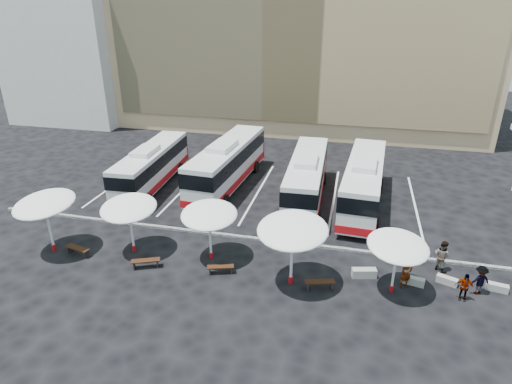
% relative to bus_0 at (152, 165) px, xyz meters
% --- Properties ---
extents(ground, '(120.00, 120.00, 0.00)m').
position_rel_bus_0_xyz_m(ground, '(8.72, -7.19, -1.79)').
color(ground, black).
rests_on(ground, ground).
extents(sandstone_building, '(42.00, 18.25, 29.60)m').
position_rel_bus_0_xyz_m(sandstone_building, '(8.72, 24.68, 10.84)').
color(sandstone_building, tan).
rests_on(sandstone_building, ground).
extents(apartment_block, '(14.00, 14.00, 18.00)m').
position_rel_bus_0_xyz_m(apartment_block, '(-19.28, 20.81, 7.21)').
color(apartment_block, silver).
rests_on(apartment_block, ground).
extents(curb_divider, '(34.00, 0.25, 0.15)m').
position_rel_bus_0_xyz_m(curb_divider, '(8.72, -6.69, -1.71)').
color(curb_divider, black).
rests_on(curb_divider, ground).
extents(bay_lines, '(24.15, 12.00, 0.01)m').
position_rel_bus_0_xyz_m(bay_lines, '(8.72, 0.81, -1.78)').
color(bay_lines, white).
rests_on(bay_lines, ground).
extents(bus_0, '(2.97, 11.12, 3.50)m').
position_rel_bus_0_xyz_m(bus_0, '(0.00, 0.00, 0.00)').
color(bus_0, silver).
rests_on(bus_0, ground).
extents(bus_1, '(3.46, 12.48, 3.91)m').
position_rel_bus_0_xyz_m(bus_1, '(5.99, 1.52, 0.21)').
color(bus_1, silver).
rests_on(bus_1, ground).
extents(bus_2, '(2.98, 11.63, 3.67)m').
position_rel_bus_0_xyz_m(bus_2, '(12.60, 0.23, 0.09)').
color(bus_2, silver).
rests_on(bus_2, ground).
extents(bus_3, '(3.34, 12.02, 3.77)m').
position_rel_bus_0_xyz_m(bus_3, '(16.79, 0.21, 0.14)').
color(bus_3, silver).
rests_on(bus_3, ground).
extents(sunshade_0, '(4.40, 4.43, 3.69)m').
position_rel_bus_0_xyz_m(sunshade_0, '(-1.37, -10.82, 1.35)').
color(sunshade_0, silver).
rests_on(sunshade_0, ground).
extents(sunshade_1, '(3.75, 3.79, 3.42)m').
position_rel_bus_0_xyz_m(sunshade_1, '(3.41, -9.73, 1.12)').
color(sunshade_1, silver).
rests_on(sunshade_1, ground).
extents(sunshade_2, '(3.82, 3.85, 3.38)m').
position_rel_bus_0_xyz_m(sunshade_2, '(8.24, -9.40, 1.09)').
color(sunshade_2, silver).
rests_on(sunshade_2, ground).
extents(sunshade_3, '(4.09, 4.14, 3.84)m').
position_rel_bus_0_xyz_m(sunshade_3, '(13.22, -10.79, 1.48)').
color(sunshade_3, silver).
rests_on(sunshade_3, ground).
extents(sunshade_4, '(4.04, 4.06, 3.21)m').
position_rel_bus_0_xyz_m(sunshade_4, '(18.46, -10.26, 0.94)').
color(sunshade_4, silver).
rests_on(sunshade_4, ground).
extents(wood_bench_0, '(1.67, 0.77, 0.50)m').
position_rel_bus_0_xyz_m(wood_bench_0, '(0.35, -10.91, -1.41)').
color(wood_bench_0, black).
rests_on(wood_bench_0, ground).
extents(wood_bench_1, '(1.66, 1.04, 0.50)m').
position_rel_bus_0_xyz_m(wood_bench_1, '(4.94, -11.22, -1.41)').
color(wood_bench_1, black).
rests_on(wood_bench_1, ground).
extents(wood_bench_2, '(1.54, 0.83, 0.46)m').
position_rel_bus_0_xyz_m(wood_bench_2, '(9.26, -10.76, -1.44)').
color(wood_bench_2, black).
rests_on(wood_bench_2, ground).
extents(wood_bench_3, '(1.64, 0.83, 0.49)m').
position_rel_bus_0_xyz_m(wood_bench_3, '(14.78, -10.92, -1.41)').
color(wood_bench_3, black).
rests_on(wood_bench_3, ground).
extents(conc_bench_0, '(1.40, 0.74, 0.50)m').
position_rel_bus_0_xyz_m(conc_bench_0, '(17.05, -9.26, -1.54)').
color(conc_bench_0, gray).
rests_on(conc_bench_0, ground).
extents(conc_bench_1, '(1.18, 0.62, 0.42)m').
position_rel_bus_0_xyz_m(conc_bench_1, '(19.64, -9.34, -1.58)').
color(conc_bench_1, gray).
rests_on(conc_bench_1, ground).
extents(conc_bench_2, '(1.13, 0.73, 0.40)m').
position_rel_bus_0_xyz_m(conc_bench_2, '(21.40, -8.87, -1.58)').
color(conc_bench_2, gray).
rests_on(conc_bench_2, ground).
extents(conc_bench_3, '(1.12, 0.55, 0.40)m').
position_rel_bus_0_xyz_m(conc_bench_3, '(23.85, -8.91, -1.59)').
color(conc_bench_3, gray).
rests_on(conc_bench_3, ground).
extents(passenger_0, '(0.79, 0.71, 1.82)m').
position_rel_bus_0_xyz_m(passenger_0, '(19.14, -9.72, -0.88)').
color(passenger_0, black).
rests_on(passenger_0, ground).
extents(passenger_1, '(1.13, 1.13, 1.85)m').
position_rel_bus_0_xyz_m(passenger_1, '(21.23, -7.58, -0.86)').
color(passenger_1, black).
rests_on(passenger_1, ground).
extents(passenger_2, '(0.94, 0.51, 1.52)m').
position_rel_bus_0_xyz_m(passenger_2, '(21.92, -10.12, -1.02)').
color(passenger_2, black).
rests_on(passenger_2, ground).
extents(passenger_3, '(1.21, 0.94, 1.64)m').
position_rel_bus_0_xyz_m(passenger_3, '(22.78, -9.40, -0.97)').
color(passenger_3, black).
rests_on(passenger_3, ground).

